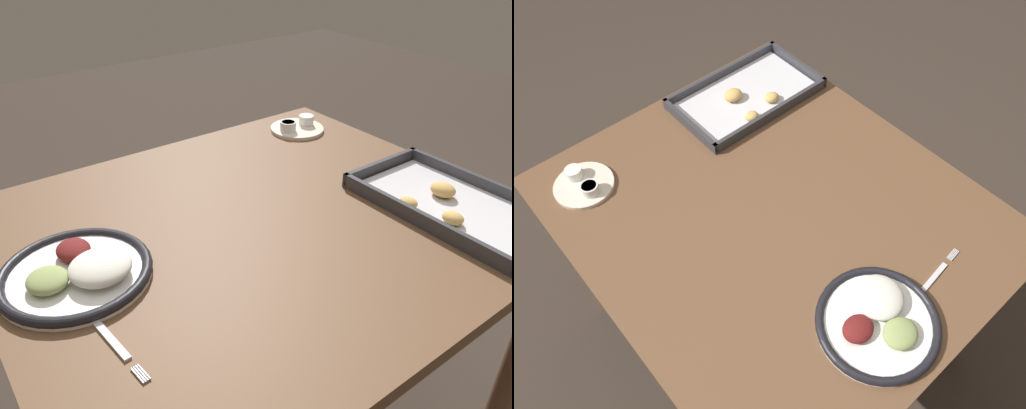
% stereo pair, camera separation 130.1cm
% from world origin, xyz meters
% --- Properties ---
extents(ground_plane, '(8.00, 8.00, 0.00)m').
position_xyz_m(ground_plane, '(0.00, 0.00, 0.00)').
color(ground_plane, '#382D26').
extents(dining_table, '(0.93, 1.08, 0.74)m').
position_xyz_m(dining_table, '(0.00, 0.00, 0.63)').
color(dining_table, brown).
rests_on(dining_table, ground_plane).
extents(dinner_plate, '(0.27, 0.27, 0.05)m').
position_xyz_m(dinner_plate, '(-0.03, -0.38, 0.76)').
color(dinner_plate, white).
rests_on(dinner_plate, dining_table).
extents(fork, '(0.19, 0.03, 0.00)m').
position_xyz_m(fork, '(0.14, -0.39, 0.75)').
color(fork, silver).
rests_on(fork, dining_table).
extents(saucer_plate, '(0.16, 0.16, 0.04)m').
position_xyz_m(saucer_plate, '(-0.32, 0.38, 0.76)').
color(saucer_plate, beige).
rests_on(saucer_plate, dining_table).
extents(baking_tray, '(0.43, 0.25, 0.04)m').
position_xyz_m(baking_tray, '(0.22, 0.37, 0.76)').
color(baking_tray, '#333338').
rests_on(baking_tray, dining_table).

